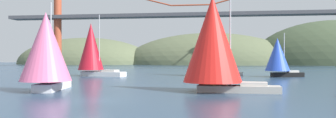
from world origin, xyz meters
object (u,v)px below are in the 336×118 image
at_px(sailboat_orange_sail, 210,48).
at_px(sailboat_blue_spinnaker, 278,56).
at_px(sailboat_crimson_sail, 92,49).
at_px(sailboat_red_spinnaker, 214,41).
at_px(sailboat_pink_spinnaker, 46,49).

bearing_deg(sailboat_orange_sail, sailboat_blue_spinnaker, -6.11).
distance_m(sailboat_orange_sail, sailboat_blue_spinnaker, 11.98).
height_order(sailboat_blue_spinnaker, sailboat_crimson_sail, sailboat_crimson_sail).
height_order(sailboat_orange_sail, sailboat_red_spinnaker, sailboat_orange_sail).
bearing_deg(sailboat_red_spinnaker, sailboat_crimson_sail, 131.29).
relative_size(sailboat_orange_sail, sailboat_red_spinnaker, 1.09).
bearing_deg(sailboat_blue_spinnaker, sailboat_orange_sail, 173.89).
height_order(sailboat_pink_spinnaker, sailboat_blue_spinnaker, sailboat_pink_spinnaker).
distance_m(sailboat_orange_sail, sailboat_crimson_sail, 21.39).
relative_size(sailboat_crimson_sail, sailboat_red_spinnaker, 1.14).
xyz_separation_m(sailboat_pink_spinnaker, sailboat_blue_spinnaker, (27.06, 29.78, -0.55)).
xyz_separation_m(sailboat_orange_sail, sailboat_blue_spinnaker, (11.82, -1.27, -1.49)).
bearing_deg(sailboat_orange_sail, sailboat_crimson_sail, -171.63).
bearing_deg(sailboat_crimson_sail, sailboat_red_spinnaker, -48.71).
bearing_deg(sailboat_pink_spinnaker, sailboat_orange_sail, 63.84).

